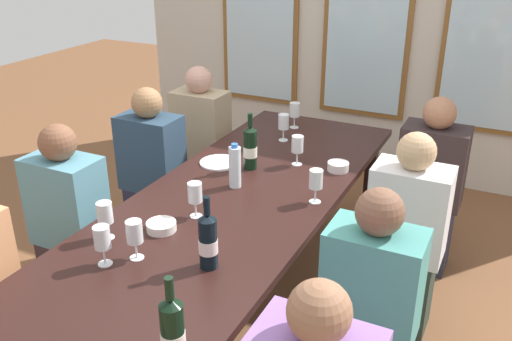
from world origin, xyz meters
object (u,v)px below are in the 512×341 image
(wine_bottle_0, at_px, (173,333))
(wine_glass_0, at_px, (105,214))
(seated_person_3, at_px, (429,190))
(wine_glass_4, at_px, (316,181))
(seated_person_7, at_px, (369,316))
(water_bottle, at_px, (235,167))
(wine_glass_1, at_px, (297,145))
(wine_bottle_2, at_px, (208,241))
(white_plate_0, at_px, (220,162))
(wine_glass_3, at_px, (102,238))
(wine_bottle_1, at_px, (250,148))
(seated_person_5, at_px, (405,240))
(tasting_bowl_0, at_px, (338,167))
(wine_glass_5, at_px, (284,122))
(wine_glass_2, at_px, (134,233))
(seated_person_2, at_px, (202,146))
(wine_glass_6, at_px, (195,193))
(tasting_bowl_1, at_px, (161,226))
(seated_person_6, at_px, (71,228))
(wine_glass_7, at_px, (295,110))
(seated_person_4, at_px, (153,176))
(dining_table, at_px, (237,207))

(wine_bottle_0, bearing_deg, wine_glass_0, 143.25)
(seated_person_3, bearing_deg, wine_bottle_0, -101.44)
(wine_glass_4, bearing_deg, seated_person_7, -48.15)
(water_bottle, distance_m, wine_glass_1, 0.45)
(wine_bottle_2, bearing_deg, white_plate_0, 117.09)
(wine_bottle_2, distance_m, wine_glass_3, 0.42)
(wine_bottle_0, relative_size, wine_bottle_1, 1.03)
(wine_glass_3, distance_m, seated_person_5, 1.52)
(wine_glass_1, relative_size, seated_person_5, 0.16)
(tasting_bowl_0, bearing_deg, wine_glass_1, -174.66)
(tasting_bowl_0, distance_m, wine_glass_5, 0.56)
(wine_glass_2, distance_m, seated_person_2, 1.85)
(wine_glass_5, bearing_deg, seated_person_5, -29.63)
(wine_glass_0, relative_size, wine_glass_2, 1.00)
(water_bottle, xyz_separation_m, wine_glass_6, (-0.01, -0.37, 0.01))
(tasting_bowl_1, bearing_deg, seated_person_6, 171.31)
(tasting_bowl_0, bearing_deg, wine_glass_0, -120.65)
(wine_glass_1, distance_m, wine_glass_7, 0.63)
(seated_person_3, distance_m, seated_person_4, 1.72)
(tasting_bowl_0, bearing_deg, seated_person_4, -172.98)
(wine_glass_0, xyz_separation_m, wine_glass_1, (0.44, 1.12, 0.00))
(wine_glass_1, bearing_deg, wine_glass_7, 113.90)
(wine_glass_5, distance_m, seated_person_4, 0.90)
(seated_person_4, relative_size, seated_person_6, 1.00)
(wine_glass_1, height_order, seated_person_2, seated_person_2)
(dining_table, height_order, seated_person_4, seated_person_4)
(wine_glass_1, xyz_separation_m, wine_glass_3, (-0.31, -1.29, 0.00))
(wine_glass_1, bearing_deg, wine_bottle_0, -80.95)
(tasting_bowl_1, height_order, wine_glass_0, wine_glass_0)
(wine_glass_4, relative_size, seated_person_7, 0.16)
(seated_person_4, bearing_deg, wine_glass_3, -61.98)
(wine_bottle_1, bearing_deg, wine_glass_0, -103.03)
(tasting_bowl_0, distance_m, wine_glass_0, 1.34)
(wine_bottle_2, height_order, wine_glass_2, wine_bottle_2)
(wine_glass_5, relative_size, wine_glass_6, 1.00)
(wine_glass_4, distance_m, seated_person_5, 0.58)
(wine_bottle_1, height_order, wine_glass_2, wine_bottle_1)
(wine_bottle_1, relative_size, wine_glass_4, 1.86)
(wine_glass_3, relative_size, seated_person_2, 0.16)
(wine_glass_2, distance_m, seated_person_3, 1.92)
(wine_glass_1, xyz_separation_m, wine_glass_7, (-0.26, 0.58, 0.00))
(seated_person_2, relative_size, seated_person_7, 1.00)
(white_plate_0, xyz_separation_m, wine_glass_0, (-0.03, -0.95, 0.11))
(seated_person_4, bearing_deg, tasting_bowl_1, -51.46)
(dining_table, relative_size, wine_glass_3, 15.30)
(wine_bottle_1, height_order, wine_bottle_2, wine_bottle_1)
(wine_bottle_0, distance_m, wine_glass_7, 2.29)
(wine_glass_6, relative_size, seated_person_6, 0.16)
(wine_bottle_2, relative_size, seated_person_5, 0.28)
(wine_glass_7, bearing_deg, wine_bottle_0, -76.89)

